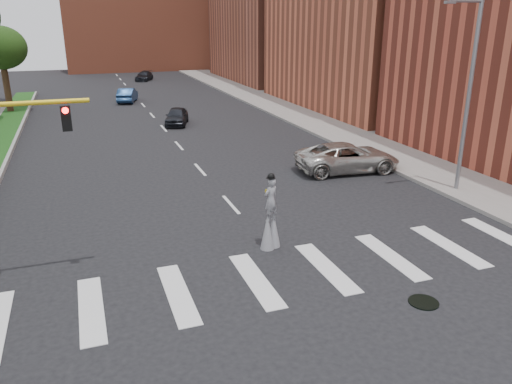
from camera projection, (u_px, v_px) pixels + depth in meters
name	position (u px, v px, depth m)	size (l,w,h in m)	color
ground_plane	(305.00, 288.00, 15.80)	(160.00, 160.00, 0.00)	black
median_curb	(8.00, 157.00, 30.22)	(0.20, 60.00, 0.28)	gray
sidewalk_right	(314.00, 119.00, 41.99)	(5.00, 90.00, 0.18)	gray
manhole	(424.00, 302.00, 14.97)	(0.90, 0.90, 0.04)	black
building_far	(286.00, 4.00, 67.57)	(16.00, 22.00, 20.00)	#964B37
building_backdrop	(143.00, 14.00, 84.16)	(26.00, 14.00, 18.00)	#B85639
streetlight	(468.00, 92.00, 23.00)	(2.05, 0.20, 9.00)	slate
stilt_performer	(271.00, 220.00, 18.27)	(0.81, 0.65, 2.90)	#352315
suv_crossing	(348.00, 157.00, 27.72)	(2.66, 5.76, 1.60)	beige
car_near	(177.00, 116.00, 40.14)	(1.61, 4.00, 1.36)	black
car_mid	(127.00, 95.00, 51.12)	(1.53, 4.38, 1.44)	navy
car_far	(144.00, 76.00, 69.18)	(1.72, 4.22, 1.23)	black
tree_6	(1.00, 48.00, 43.20)	(4.37, 4.37, 7.60)	#352315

